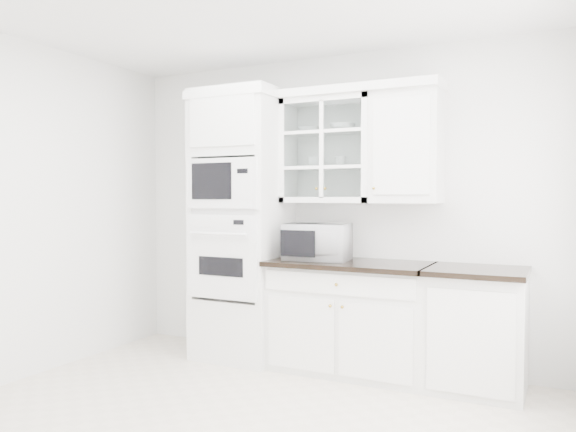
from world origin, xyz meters
The scene contains 13 objects.
ground centered at (0.00, 0.00, 0.01)m, with size 4.00×3.50×0.01m, color beige.
room_shell centered at (0.00, 0.43, 1.78)m, with size 4.00×3.50×2.70m.
oven_column centered at (-0.75, 1.42, 1.20)m, with size 0.76×0.68×2.40m.
base_cabinet_run centered at (0.28, 1.45, 0.46)m, with size 1.32×0.67×0.92m.
extra_base_cabinet centered at (1.28, 1.45, 0.46)m, with size 0.72×0.67×0.92m.
upper_cabinet_glass centered at (0.03, 1.58, 1.85)m, with size 0.80×0.33×0.90m.
upper_cabinet_solid centered at (0.71, 1.58, 1.85)m, with size 0.55×0.33×0.90m, color white.
crown_molding centered at (-0.07, 1.56, 2.33)m, with size 2.14×0.38×0.07m, color white.
countertop_microwave centered at (0.00, 1.42, 1.07)m, with size 0.53×0.44×0.31m, color white.
bowl_a centered at (-0.15, 1.57, 2.03)m, with size 0.20×0.20×0.05m, color white.
bowl_b centered at (0.15, 1.59, 2.04)m, with size 0.21×0.21×0.07m, color white.
cup_a centered at (-0.11, 1.60, 1.75)m, with size 0.11×0.11×0.09m, color white.
cup_b centered at (0.13, 1.59, 1.75)m, with size 0.09×0.09×0.09m, color white.
Camera 1 is at (1.87, -2.92, 1.45)m, focal length 35.00 mm.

